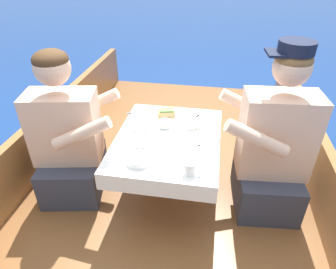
% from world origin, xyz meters
% --- Properties ---
extents(ground_plane, '(60.00, 60.00, 0.00)m').
position_xyz_m(ground_plane, '(0.00, 0.00, 0.00)').
color(ground_plane, navy).
extents(boat_deck, '(1.96, 3.57, 0.35)m').
position_xyz_m(boat_deck, '(0.00, 0.00, 0.18)').
color(boat_deck, brown).
rests_on(boat_deck, ground_plane).
extents(gunwale_port, '(0.06, 3.57, 0.39)m').
position_xyz_m(gunwale_port, '(-0.95, 0.00, 0.55)').
color(gunwale_port, '#936033').
rests_on(gunwale_port, boat_deck).
extents(gunwale_starboard, '(0.06, 3.57, 0.39)m').
position_xyz_m(gunwale_starboard, '(0.95, 0.00, 0.55)').
color(gunwale_starboard, '#936033').
rests_on(gunwale_starboard, boat_deck).
extents(cockpit_table, '(0.62, 0.80, 0.43)m').
position_xyz_m(cockpit_table, '(0.00, -0.02, 0.73)').
color(cockpit_table, '#B2B2B7').
rests_on(cockpit_table, boat_deck).
extents(person_port, '(0.57, 0.52, 0.95)m').
position_xyz_m(person_port, '(-0.61, -0.09, 0.73)').
color(person_port, '#333847').
rests_on(person_port, boat_deck).
extents(person_starboard, '(0.55, 0.48, 1.03)m').
position_xyz_m(person_starboard, '(0.61, -0.02, 0.76)').
color(person_starboard, '#333847').
rests_on(person_starboard, boat_deck).
extents(plate_sandwich, '(0.19, 0.19, 0.01)m').
position_xyz_m(plate_sandwich, '(-0.05, 0.23, 0.79)').
color(plate_sandwich, white).
rests_on(plate_sandwich, cockpit_table).
extents(plate_bread, '(0.20, 0.20, 0.01)m').
position_xyz_m(plate_bread, '(0.04, -0.16, 0.79)').
color(plate_bread, white).
rests_on(plate_bread, cockpit_table).
extents(sandwich, '(0.13, 0.10, 0.05)m').
position_xyz_m(sandwich, '(-0.05, 0.23, 0.81)').
color(sandwich, tan).
rests_on(sandwich, plate_sandwich).
extents(bowl_port_near, '(0.12, 0.12, 0.04)m').
position_xyz_m(bowl_port_near, '(-0.17, 0.05, 0.80)').
color(bowl_port_near, white).
rests_on(bowl_port_near, cockpit_table).
extents(bowl_starboard_near, '(0.12, 0.12, 0.04)m').
position_xyz_m(bowl_starboard_near, '(-0.11, -0.29, 0.80)').
color(bowl_starboard_near, white).
rests_on(bowl_starboard_near, cockpit_table).
extents(coffee_cup_port, '(0.10, 0.07, 0.07)m').
position_xyz_m(coffee_cup_port, '(0.16, -0.33, 0.82)').
color(coffee_cup_port, white).
rests_on(coffee_cup_port, cockpit_table).
extents(coffee_cup_starboard, '(0.10, 0.07, 0.07)m').
position_xyz_m(coffee_cup_starboard, '(0.13, 0.12, 0.82)').
color(coffee_cup_starboard, white).
rests_on(coffee_cup_starboard, cockpit_table).
extents(coffee_cup_center, '(0.09, 0.06, 0.07)m').
position_xyz_m(coffee_cup_center, '(-0.14, -0.14, 0.82)').
color(coffee_cup_center, white).
rests_on(coffee_cup_center, cockpit_table).
extents(tin_can, '(0.07, 0.07, 0.05)m').
position_xyz_m(tin_can, '(-0.04, 0.09, 0.81)').
color(tin_can, silver).
rests_on(tin_can, cockpit_table).
extents(utensil_fork_port, '(0.11, 0.15, 0.00)m').
position_xyz_m(utensil_fork_port, '(0.13, 0.23, 0.78)').
color(utensil_fork_port, silver).
rests_on(utensil_fork_port, cockpit_table).
extents(utensil_knife_starboard, '(0.11, 0.14, 0.00)m').
position_xyz_m(utensil_knife_starboard, '(0.25, -0.30, 0.78)').
color(utensil_knife_starboard, silver).
rests_on(utensil_knife_starboard, cockpit_table).
extents(utensil_spoon_center, '(0.04, 0.17, 0.01)m').
position_xyz_m(utensil_spoon_center, '(0.19, -0.09, 0.78)').
color(utensil_spoon_center, silver).
rests_on(utensil_spoon_center, cockpit_table).
extents(utensil_knife_port, '(0.15, 0.10, 0.00)m').
position_xyz_m(utensil_knife_port, '(0.23, 0.08, 0.78)').
color(utensil_knife_port, silver).
rests_on(utensil_knife_port, cockpit_table).
extents(utensil_fork_starboard, '(0.17, 0.04, 0.00)m').
position_xyz_m(utensil_fork_starboard, '(-0.26, 0.22, 0.78)').
color(utensil_fork_starboard, silver).
rests_on(utensil_fork_starboard, cockpit_table).
extents(utensil_spoon_starboard, '(0.15, 0.11, 0.01)m').
position_xyz_m(utensil_spoon_starboard, '(0.10, -0.02, 0.78)').
color(utensil_spoon_starboard, silver).
rests_on(utensil_spoon_starboard, cockpit_table).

